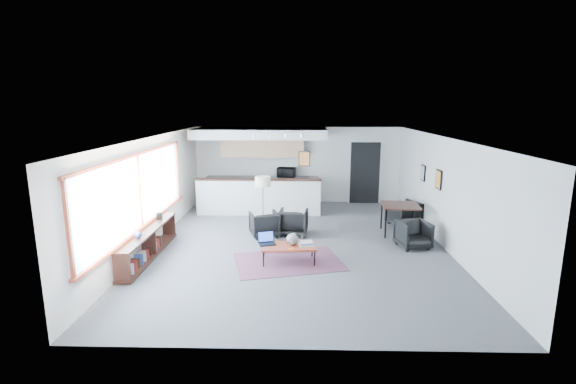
{
  "coord_description": "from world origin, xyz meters",
  "views": [
    {
      "loc": [
        0.03,
        -9.75,
        3.37
      ],
      "look_at": [
        -0.23,
        0.4,
        1.22
      ],
      "focal_mm": 26.0,
      "sensor_mm": 36.0,
      "label": 1
    }
  ],
  "objects_px": {
    "laptop": "(266,240)",
    "ceramic_pot": "(292,239)",
    "floor_lamp": "(263,183)",
    "dining_chair_far": "(404,214)",
    "armchair_left": "(264,223)",
    "armchair_right": "(293,221)",
    "microwave": "(286,171)",
    "dining_chair_near": "(413,235)",
    "dining_table": "(400,207)",
    "book_stack": "(306,243)",
    "coffee_table": "(289,247)"
  },
  "relations": [
    {
      "from": "floor_lamp",
      "to": "coffee_table",
      "type": "bearing_deg",
      "value": -72.88
    },
    {
      "from": "ceramic_pot",
      "to": "armchair_right",
      "type": "bearing_deg",
      "value": 90.17
    },
    {
      "from": "laptop",
      "to": "floor_lamp",
      "type": "height_order",
      "value": "floor_lamp"
    },
    {
      "from": "dining_chair_far",
      "to": "coffee_table",
      "type": "bearing_deg",
      "value": 17.93
    },
    {
      "from": "dining_chair_far",
      "to": "ceramic_pot",
      "type": "bearing_deg",
      "value": 18.4
    },
    {
      "from": "floor_lamp",
      "to": "microwave",
      "type": "bearing_deg",
      "value": 79.37
    },
    {
      "from": "ceramic_pot",
      "to": "dining_chair_near",
      "type": "distance_m",
      "value": 3.03
    },
    {
      "from": "book_stack",
      "to": "coffee_table",
      "type": "bearing_deg",
      "value": 179.49
    },
    {
      "from": "armchair_right",
      "to": "ceramic_pot",
      "type": "bearing_deg",
      "value": 96.75
    },
    {
      "from": "dining_table",
      "to": "dining_chair_near",
      "type": "bearing_deg",
      "value": -86.3
    },
    {
      "from": "laptop",
      "to": "dining_chair_near",
      "type": "relative_size",
      "value": 0.7
    },
    {
      "from": "dining_table",
      "to": "laptop",
      "type": "bearing_deg",
      "value": -149.4
    },
    {
      "from": "floor_lamp",
      "to": "dining_chair_far",
      "type": "bearing_deg",
      "value": 6.32
    },
    {
      "from": "book_stack",
      "to": "armchair_right",
      "type": "height_order",
      "value": "armchair_right"
    },
    {
      "from": "armchair_right",
      "to": "dining_chair_near",
      "type": "relative_size",
      "value": 1.21
    },
    {
      "from": "dining_chair_near",
      "to": "dining_chair_far",
      "type": "bearing_deg",
      "value": 69.9
    },
    {
      "from": "dining_table",
      "to": "dining_chair_near",
      "type": "height_order",
      "value": "dining_table"
    },
    {
      "from": "book_stack",
      "to": "armchair_left",
      "type": "bearing_deg",
      "value": 120.33
    },
    {
      "from": "coffee_table",
      "to": "armchair_right",
      "type": "relative_size",
      "value": 1.64
    },
    {
      "from": "book_stack",
      "to": "dining_chair_near",
      "type": "height_order",
      "value": "dining_chair_near"
    },
    {
      "from": "book_stack",
      "to": "dining_chair_far",
      "type": "bearing_deg",
      "value": 45.86
    },
    {
      "from": "dining_table",
      "to": "book_stack",
      "type": "bearing_deg",
      "value": -139.89
    },
    {
      "from": "coffee_table",
      "to": "laptop",
      "type": "height_order",
      "value": "laptop"
    },
    {
      "from": "dining_chair_near",
      "to": "dining_chair_far",
      "type": "height_order",
      "value": "dining_chair_far"
    },
    {
      "from": "dining_chair_far",
      "to": "dining_chair_near",
      "type": "bearing_deg",
      "value": 58.65
    },
    {
      "from": "laptop",
      "to": "book_stack",
      "type": "distance_m",
      "value": 0.87
    },
    {
      "from": "laptop",
      "to": "microwave",
      "type": "relative_size",
      "value": 0.72
    },
    {
      "from": "ceramic_pot",
      "to": "dining_chair_near",
      "type": "bearing_deg",
      "value": 18.91
    },
    {
      "from": "laptop",
      "to": "dining_chair_near",
      "type": "distance_m",
      "value": 3.55
    },
    {
      "from": "book_stack",
      "to": "dining_table",
      "type": "relative_size",
      "value": 0.35
    },
    {
      "from": "armchair_left",
      "to": "armchair_right",
      "type": "bearing_deg",
      "value": 176.12
    },
    {
      "from": "dining_chair_near",
      "to": "dining_table",
      "type": "bearing_deg",
      "value": 80.7
    },
    {
      "from": "floor_lamp",
      "to": "dining_table",
      "type": "xyz_separation_m",
      "value": [
        3.63,
        -0.35,
        -0.55
      ]
    },
    {
      "from": "armchair_left",
      "to": "dining_chair_near",
      "type": "bearing_deg",
      "value": 150.21
    },
    {
      "from": "laptop",
      "to": "floor_lamp",
      "type": "xyz_separation_m",
      "value": [
        -0.27,
        2.33,
        0.82
      ]
    },
    {
      "from": "laptop",
      "to": "dining_chair_near",
      "type": "xyz_separation_m",
      "value": [
        3.43,
        0.9,
        -0.15
      ]
    },
    {
      "from": "floor_lamp",
      "to": "dining_chair_near",
      "type": "relative_size",
      "value": 2.4
    },
    {
      "from": "coffee_table",
      "to": "armchair_left",
      "type": "xyz_separation_m",
      "value": [
        -0.67,
        1.79,
        0.0
      ]
    },
    {
      "from": "coffee_table",
      "to": "laptop",
      "type": "xyz_separation_m",
      "value": [
        -0.48,
        0.11,
        0.1
      ]
    },
    {
      "from": "book_stack",
      "to": "microwave",
      "type": "height_order",
      "value": "microwave"
    },
    {
      "from": "dining_chair_near",
      "to": "armchair_right",
      "type": "bearing_deg",
      "value": 148.4
    },
    {
      "from": "floor_lamp",
      "to": "dining_table",
      "type": "relative_size",
      "value": 1.47
    },
    {
      "from": "coffee_table",
      "to": "dining_chair_far",
      "type": "xyz_separation_m",
      "value": [
        3.18,
        2.88,
        -0.02
      ]
    },
    {
      "from": "coffee_table",
      "to": "microwave",
      "type": "distance_m",
      "value": 5.42
    },
    {
      "from": "book_stack",
      "to": "armchair_right",
      "type": "distance_m",
      "value": 2.0
    },
    {
      "from": "floor_lamp",
      "to": "microwave",
      "type": "height_order",
      "value": "floor_lamp"
    },
    {
      "from": "book_stack",
      "to": "microwave",
      "type": "xyz_separation_m",
      "value": [
        -0.59,
        5.36,
        0.7
      ]
    },
    {
      "from": "armchair_left",
      "to": "dining_table",
      "type": "distance_m",
      "value": 3.58
    },
    {
      "from": "armchair_right",
      "to": "dining_chair_near",
      "type": "xyz_separation_m",
      "value": [
        2.87,
        -0.97,
        -0.06
      ]
    },
    {
      "from": "laptop",
      "to": "ceramic_pot",
      "type": "xyz_separation_m",
      "value": [
        0.57,
        -0.08,
        0.06
      ]
    }
  ]
}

